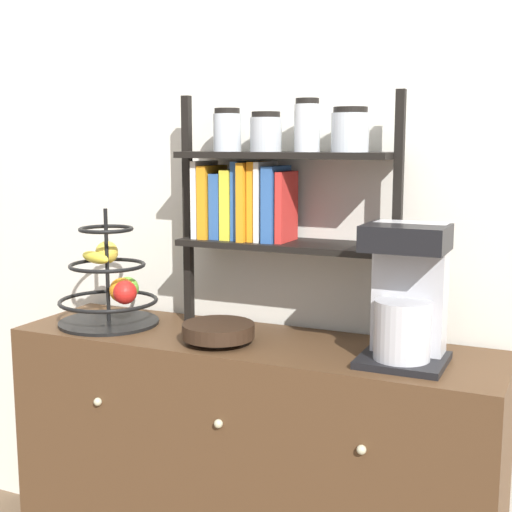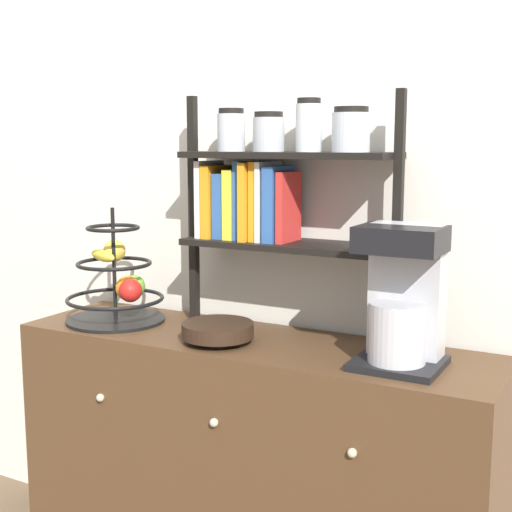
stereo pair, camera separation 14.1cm
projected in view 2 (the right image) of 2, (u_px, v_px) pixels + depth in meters
wall_back at (288, 164)px, 2.15m from camera, size 7.00×0.05×2.60m
sideboard at (250, 473)px, 2.09m from camera, size 1.41×0.40×0.81m
coffee_maker at (403, 297)px, 1.77m from camera, size 0.21×0.20×0.36m
fruit_stand at (118, 285)px, 2.21m from camera, size 0.31×0.31×0.36m
wooden_bowl at (218, 331)px, 1.99m from camera, size 0.20×0.20×0.06m
shelf_hutch at (271, 186)px, 2.05m from camera, size 0.67×0.20×0.69m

